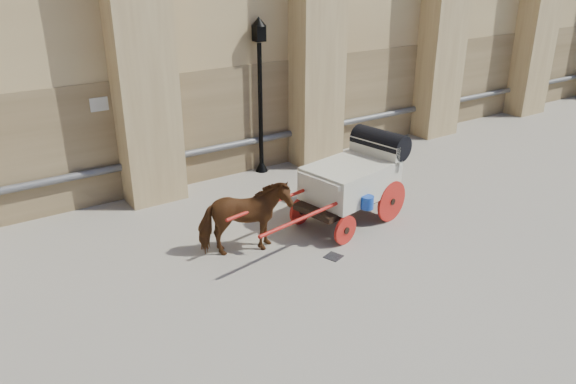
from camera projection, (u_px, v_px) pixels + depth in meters
ground at (262, 244)px, 12.02m from camera, size 90.00×90.00×0.00m
horse at (245, 219)px, 11.39m from camera, size 2.01×1.30×1.56m
carriage at (355, 176)px, 12.76m from camera, size 4.66×2.01×1.98m
street_lamp at (260, 92)px, 15.14m from camera, size 0.40×0.40×4.24m
drain_grate_near at (333, 257)px, 11.52m from camera, size 0.41×0.41×0.01m
drain_grate_far at (385, 195)px, 14.42m from camera, size 0.37×0.37×0.01m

